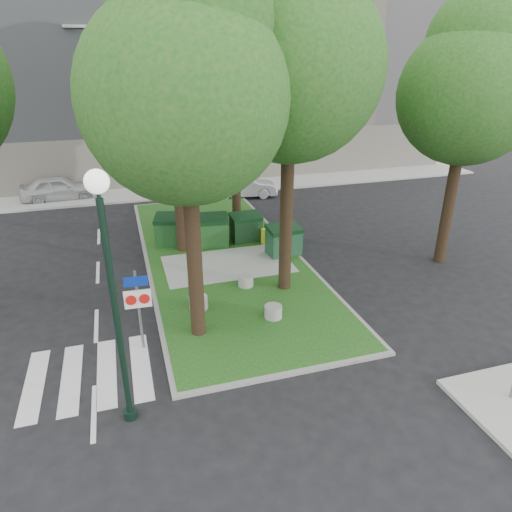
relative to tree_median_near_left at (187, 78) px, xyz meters
name	(u,v)px	position (x,y,z in m)	size (l,w,h in m)	color
ground	(272,377)	(1.41, -2.56, -7.32)	(120.00, 120.00, 0.00)	black
median_island	(222,256)	(1.91, 5.44, -7.26)	(6.00, 16.00, 0.12)	#194313
median_kerb	(222,256)	(1.91, 5.44, -7.27)	(6.30, 16.30, 0.10)	gray
building_sidewalk	(176,191)	(1.41, 15.94, -7.26)	(42.00, 3.00, 0.12)	#999993
zebra_crossing	(124,369)	(-2.34, -1.06, -7.31)	(5.00, 3.00, 0.01)	silver
apartment_building	(153,51)	(1.41, 23.44, 0.68)	(41.00, 12.00, 16.00)	tan
tree_median_near_left	(187,78)	(0.00, 0.00, 0.00)	(5.20, 5.20, 10.53)	black
tree_median_near_right	(293,48)	(3.50, 2.00, 0.67)	(5.60, 5.60, 11.46)	black
tree_median_mid	(173,79)	(0.50, 6.50, -0.34)	(4.80, 4.80, 9.99)	black
tree_median_far	(235,42)	(3.70, 9.50, 1.00)	(5.80, 5.80, 11.93)	black
tree_street_right	(472,80)	(10.50, 2.50, -0.33)	(5.00, 5.00, 10.06)	black
dumpster_a	(173,230)	(0.12, 7.17, -6.54)	(1.71, 1.40, 1.38)	#0E350F
dumpster_b	(211,231)	(1.72, 6.62, -6.54)	(1.62, 1.25, 1.38)	#134414
dumpster_c	(246,227)	(3.32, 6.73, -6.60)	(1.41, 1.03, 1.25)	black
dumpster_d	(284,240)	(4.41, 4.76, -6.58)	(1.45, 1.08, 1.28)	#123B21
bollard_left	(198,302)	(0.17, 1.35, -6.98)	(0.61, 0.61, 0.44)	#ABABA6
bollard_right	(273,312)	(2.35, 0.09, -6.99)	(0.57, 0.57, 0.40)	gray
bollard_mid	(246,281)	(2.10, 2.44, -7.00)	(0.55, 0.55, 0.39)	gray
litter_bin	(265,236)	(4.05, 6.13, -6.87)	(0.37, 0.37, 0.65)	yellow
street_lamp	(110,276)	(-2.25, -2.97, -3.60)	(0.47, 0.47, 5.91)	black
traffic_sign_pole	(138,300)	(-1.75, -0.22, -5.72)	(0.75, 0.08, 2.48)	slate
car_white	(59,188)	(-5.27, 16.23, -6.61)	(1.68, 4.17, 1.42)	silver
car_silver	(243,186)	(5.13, 13.70, -6.67)	(1.38, 3.95, 1.30)	#A8ACB0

